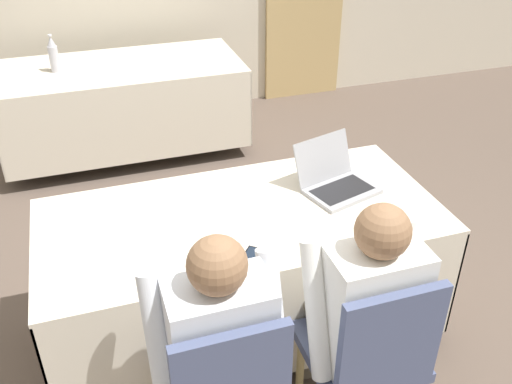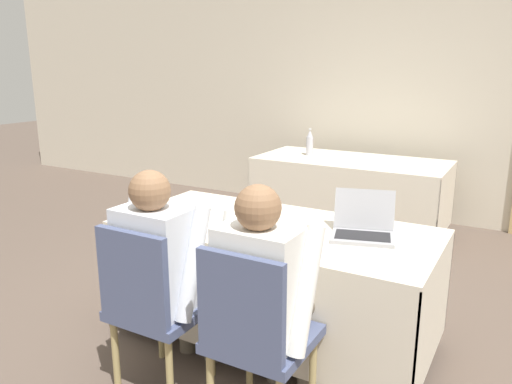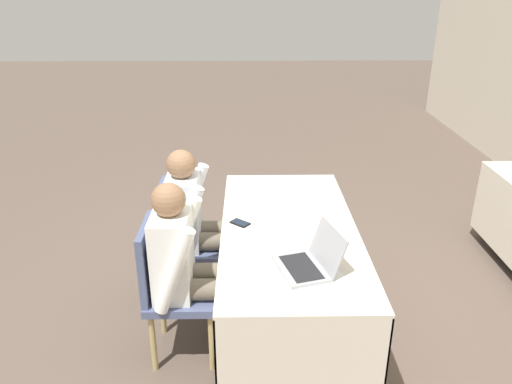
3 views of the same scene
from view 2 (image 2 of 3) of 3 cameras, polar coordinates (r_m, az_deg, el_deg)
name	(u,v)px [view 2 (image 2 of 3)]	position (r m, az deg, el deg)	size (l,w,h in m)	color
ground_plane	(273,339)	(3.22, 1.97, -16.39)	(24.00, 24.00, 0.00)	brown
wall_back	(405,93)	(5.62, 16.70, 10.73)	(12.00, 0.06, 2.70)	beige
conference_table_near	(274,253)	(2.97, 2.06, -6.97)	(1.86, 0.88, 0.74)	beige
conference_table_far	(350,176)	(5.07, 10.74, 1.80)	(1.86, 0.88, 0.74)	beige
laptop	(363,229)	(2.78, 12.14, -4.11)	(0.40, 0.39, 0.23)	#99999E
cell_phone	(238,239)	(2.67, -2.09, -5.43)	(0.14, 0.14, 0.01)	black
paper_beside_laptop	(395,238)	(2.82, 15.55, -5.04)	(0.32, 0.36, 0.00)	white
water_bottle	(310,143)	(5.19, 6.15, 5.57)	(0.07, 0.07, 0.28)	#B7B7C1
chair_near_left	(152,302)	(2.59, -11.78, -12.20)	(0.44, 0.44, 0.91)	tan
chair_near_right	(255,332)	(2.28, -0.12, -15.74)	(0.44, 0.44, 0.91)	tan
person_checkered_shirt	(164,265)	(2.59, -10.45, -8.20)	(0.50, 0.52, 1.17)	#665B4C
person_white_shirt	(266,290)	(2.29, 1.18, -11.14)	(0.50, 0.52, 1.17)	#665B4C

